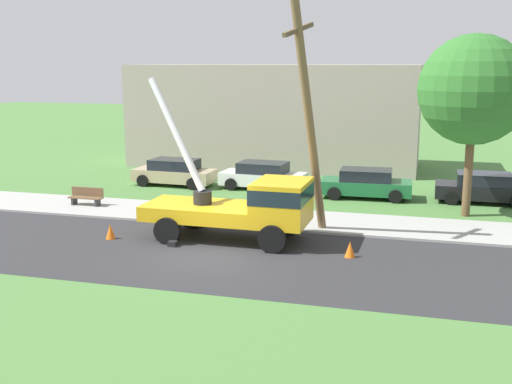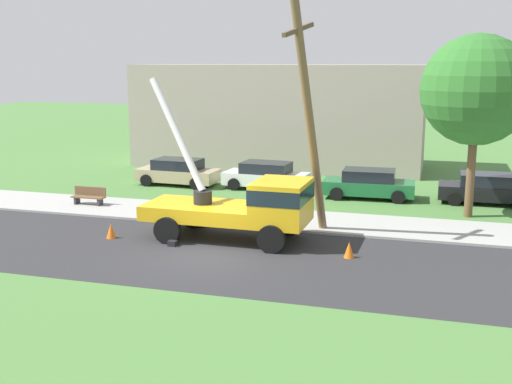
% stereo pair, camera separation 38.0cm
% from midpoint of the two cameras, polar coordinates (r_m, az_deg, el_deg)
% --- Properties ---
extents(ground_plane, '(120.00, 120.00, 0.00)m').
position_cam_midpoint_polar(ground_plane, '(33.28, 2.27, 0.28)').
color(ground_plane, '#477538').
extents(road_asphalt, '(80.00, 7.31, 0.01)m').
position_cam_midpoint_polar(road_asphalt, '(22.11, -4.88, -5.64)').
color(road_asphalt, '#2B2B2D').
rests_on(road_asphalt, ground).
extents(sidewalk_strip, '(80.00, 3.49, 0.10)m').
position_cam_midpoint_polar(sidewalk_strip, '(27.04, -0.93, -2.28)').
color(sidewalk_strip, '#9E9E99').
rests_on(sidewalk_strip, ground).
extents(utility_truck, '(6.76, 3.20, 5.98)m').
position_cam_midpoint_polar(utility_truck, '(23.37, -1.21, -1.09)').
color(utility_truck, gold).
rests_on(utility_truck, ground).
extents(leaning_utility_pole, '(1.33, 2.88, 8.80)m').
position_cam_midpoint_polar(leaning_utility_pole, '(23.62, 4.34, 6.66)').
color(leaning_utility_pole, brown).
rests_on(leaning_utility_pole, ground).
extents(traffic_cone_ahead, '(0.36, 0.36, 0.56)m').
position_cam_midpoint_polar(traffic_cone_ahead, '(21.88, 7.98, -5.15)').
color(traffic_cone_ahead, orange).
rests_on(traffic_cone_ahead, ground).
extents(traffic_cone_behind, '(0.36, 0.36, 0.56)m').
position_cam_midpoint_polar(traffic_cone_behind, '(24.55, -13.43, -3.50)').
color(traffic_cone_behind, orange).
rests_on(traffic_cone_behind, ground).
extents(parked_sedan_tan, '(4.48, 2.15, 1.42)m').
position_cam_midpoint_polar(parked_sedan_tan, '(34.49, -7.68, 1.78)').
color(parked_sedan_tan, tan).
rests_on(parked_sedan_tan, ground).
extents(parked_sedan_white, '(4.51, 2.21, 1.42)m').
position_cam_midpoint_polar(parked_sedan_white, '(33.14, 0.30, 1.49)').
color(parked_sedan_white, silver).
rests_on(parked_sedan_white, ground).
extents(parked_sedan_green, '(4.46, 2.11, 1.42)m').
position_cam_midpoint_polar(parked_sedan_green, '(31.40, 9.55, 0.76)').
color(parked_sedan_green, '#1E6638').
rests_on(parked_sedan_green, ground).
extents(parked_sedan_black, '(4.41, 2.03, 1.42)m').
position_cam_midpoint_polar(parked_sedan_black, '(31.70, 19.51, 0.34)').
color(parked_sedan_black, black).
rests_on(parked_sedan_black, ground).
extents(park_bench, '(1.60, 0.45, 0.90)m').
position_cam_midpoint_polar(park_bench, '(30.12, -15.41, -0.45)').
color(park_bench, brown).
rests_on(park_bench, ground).
extents(roadside_tree_near, '(4.63, 4.63, 7.74)m').
position_cam_midpoint_polar(roadside_tree_near, '(28.17, 18.69, 8.70)').
color(roadside_tree_near, brown).
rests_on(roadside_tree_near, ground).
extents(lowrise_building_backdrop, '(18.00, 6.00, 6.40)m').
position_cam_midpoint_polar(lowrise_building_backdrop, '(40.49, 1.37, 6.89)').
color(lowrise_building_backdrop, '#A5998C').
rests_on(lowrise_building_backdrop, ground).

